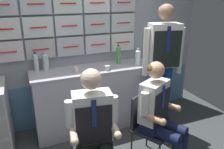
% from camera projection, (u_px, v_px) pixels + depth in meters
% --- Properties ---
extents(galley_bulkhead, '(4.20, 0.14, 2.15)m').
position_uv_depth(galley_bulkhead, '(72.00, 53.00, 3.32)').
color(galley_bulkhead, '#9A9EA9').
rests_on(galley_bulkhead, ground).
extents(galley_counter, '(1.76, 0.53, 0.92)m').
position_uv_depth(galley_counter, '(95.00, 98.00, 3.37)').
color(galley_counter, '#BCB7C3').
rests_on(galley_counter, ground).
extents(folding_chair_left, '(0.46, 0.46, 0.82)m').
position_uv_depth(folding_chair_left, '(92.00, 137.00, 2.39)').
color(folding_chair_left, '#2D2D33').
rests_on(folding_chair_left, ground).
extents(crew_member_left, '(0.52, 0.67, 1.28)m').
position_uv_depth(crew_member_left, '(94.00, 128.00, 2.18)').
color(crew_member_left, black).
rests_on(crew_member_left, ground).
extents(folding_chair_right, '(0.54, 0.54, 0.82)m').
position_uv_depth(folding_chair_right, '(147.00, 121.00, 2.70)').
color(folding_chair_right, '#2D2D33').
rests_on(folding_chair_right, ground).
extents(crew_member_right, '(0.59, 0.68, 1.24)m').
position_uv_depth(crew_member_right, '(160.00, 111.00, 2.54)').
color(crew_member_right, black).
rests_on(crew_member_right, ground).
extents(crew_member_standing, '(0.55, 0.33, 1.80)m').
position_uv_depth(crew_member_standing, '(163.00, 58.00, 3.07)').
color(crew_member_standing, black).
rests_on(crew_member_standing, ground).
extents(water_bottle_short, '(0.08, 0.08, 0.25)m').
position_uv_depth(water_bottle_short, '(46.00, 62.00, 3.08)').
color(water_bottle_short, silver).
rests_on(water_bottle_short, galley_counter).
extents(sparkling_bottle_green, '(0.06, 0.06, 0.29)m').
position_uv_depth(sparkling_bottle_green, '(118.00, 55.00, 3.37)').
color(sparkling_bottle_green, '#4A9B51').
rests_on(sparkling_bottle_green, galley_counter).
extents(water_bottle_blue_cap, '(0.08, 0.08, 0.25)m').
position_uv_depth(water_bottle_blue_cap, '(138.00, 57.00, 3.32)').
color(water_bottle_blue_cap, silver).
rests_on(water_bottle_blue_cap, galley_counter).
extents(water_bottle_tall, '(0.06, 0.06, 0.26)m').
position_uv_depth(water_bottle_tall, '(36.00, 62.00, 3.05)').
color(water_bottle_tall, silver).
rests_on(water_bottle_tall, galley_counter).
extents(espresso_cup_small, '(0.07, 0.07, 0.07)m').
position_uv_depth(espresso_cup_small, '(107.00, 68.00, 3.10)').
color(espresso_cup_small, silver).
rests_on(espresso_cup_small, galley_counter).
extents(paper_cup_tan, '(0.06, 0.06, 0.07)m').
position_uv_depth(paper_cup_tan, '(76.00, 69.00, 3.04)').
color(paper_cup_tan, beige).
rests_on(paper_cup_tan, galley_counter).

